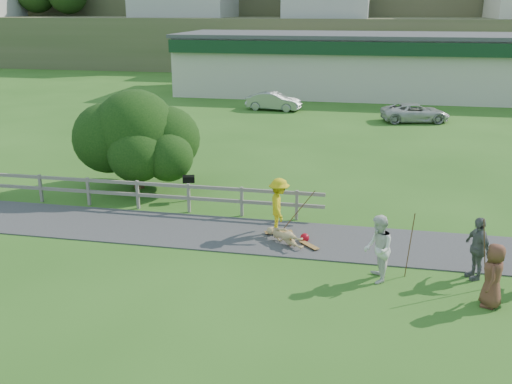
% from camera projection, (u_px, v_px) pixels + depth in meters
% --- Properties ---
extents(ground, '(260.00, 260.00, 0.00)m').
position_uv_depth(ground, '(218.00, 252.00, 17.67)').
color(ground, '#2A5B1A').
rests_on(ground, ground).
extents(path, '(34.00, 3.00, 0.04)m').
position_uv_depth(path, '(230.00, 234.00, 19.07)').
color(path, '#37373A').
rests_on(path, ground).
extents(fence, '(15.05, 0.10, 1.10)m').
position_uv_depth(fence, '(122.00, 189.00, 21.39)').
color(fence, '#6A665D').
rests_on(fence, ground).
extents(strip_mall, '(32.50, 10.75, 5.10)m').
position_uv_depth(strip_mall, '(369.00, 64.00, 48.69)').
color(strip_mall, beige).
rests_on(strip_mall, ground).
extents(skater_rider, '(0.93, 1.32, 1.86)m').
position_uv_depth(skater_rider, '(279.00, 209.00, 18.75)').
color(skater_rider, gold).
rests_on(skater_rider, ground).
extents(skater_fallen, '(1.24, 1.40, 0.55)m').
position_uv_depth(skater_fallen, '(285.00, 237.00, 18.16)').
color(skater_fallen, tan).
rests_on(skater_fallen, ground).
extents(spectator_a, '(0.83, 1.01, 1.90)m').
position_uv_depth(spectator_a, '(378.00, 249.00, 15.57)').
color(spectator_a, silver).
rests_on(spectator_a, ground).
extents(spectator_b, '(0.81, 1.15, 1.81)m').
position_uv_depth(spectator_b, '(477.00, 248.00, 15.74)').
color(spectator_b, slate).
rests_on(spectator_b, ground).
extents(spectator_c, '(0.71, 0.92, 1.69)m').
position_uv_depth(spectator_c, '(493.00, 275.00, 14.27)').
color(spectator_c, brown).
rests_on(spectator_c, ground).
extents(car_silver, '(4.12, 1.84, 1.31)m').
position_uv_depth(car_silver, '(274.00, 101.00, 41.69)').
color(car_silver, '#919598').
rests_on(car_silver, ground).
extents(car_white, '(4.74, 2.93, 1.23)m').
position_uv_depth(car_white, '(415.00, 113.00, 37.46)').
color(car_white, beige).
rests_on(car_white, ground).
extents(tree, '(5.49, 5.49, 3.40)m').
position_uv_depth(tree, '(137.00, 148.00, 23.46)').
color(tree, black).
rests_on(tree, ground).
extents(bbq, '(0.55, 0.47, 1.00)m').
position_uv_depth(bbq, '(189.00, 188.00, 22.25)').
color(bbq, black).
rests_on(bbq, ground).
extents(longboard_rider, '(0.94, 0.52, 0.10)m').
position_uv_depth(longboard_rider, '(279.00, 233.00, 19.02)').
color(longboard_rider, brown).
rests_on(longboard_rider, ground).
extents(longboard_fallen, '(0.71, 0.71, 0.09)m').
position_uv_depth(longboard_fallen, '(309.00, 246.00, 17.99)').
color(longboard_fallen, brown).
rests_on(longboard_fallen, ground).
extents(helmet, '(0.29, 0.29, 0.29)m').
position_uv_depth(helmet, '(305.00, 238.00, 18.42)').
color(helmet, '#9F0817').
rests_on(helmet, ground).
extents(pole_rider, '(0.03, 0.03, 1.84)m').
position_uv_depth(pole_rider, '(299.00, 206.00, 19.01)').
color(pole_rider, '#543621').
rests_on(pole_rider, ground).
extents(pole_spec_left, '(0.03, 0.03, 1.91)m').
position_uv_depth(pole_spec_left, '(410.00, 245.00, 15.79)').
color(pole_spec_left, '#543621').
rests_on(pole_spec_left, ground).
extents(pole_spec_right, '(0.03, 0.03, 2.02)m').
position_uv_depth(pole_spec_right, '(485.00, 254.00, 15.10)').
color(pole_spec_right, '#543621').
rests_on(pole_spec_right, ground).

